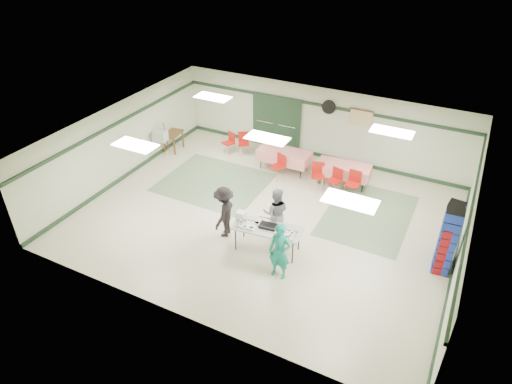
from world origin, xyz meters
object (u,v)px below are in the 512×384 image
at_px(chair_a, 336,178).
at_px(chair_b, 318,173).
at_px(volunteer_grey, 276,213).
at_px(chair_d, 279,164).
at_px(chair_loose_a, 244,141).
at_px(printer_table, 173,135).
at_px(volunteer_teal, 280,252).
at_px(serving_table, 267,229).
at_px(volunteer_dark, 224,212).
at_px(crate_stack_red, 445,250).
at_px(dining_table_b, 284,156).
at_px(office_printer, 160,136).
at_px(chair_c, 354,181).
at_px(dining_table_a, 344,169).
at_px(crate_stack_blue_b, 447,242).
at_px(crate_stack_blue_a, 449,233).
at_px(broom, 166,137).
at_px(chair_loose_b, 230,140).

bearing_deg(chair_a, chair_b, -163.62).
xyz_separation_m(volunteer_grey, chair_d, (-1.28, 3.06, -0.24)).
relative_size(chair_loose_a, printer_table, 0.98).
xyz_separation_m(volunteer_teal, chair_loose_a, (-4.06, 5.61, -0.27)).
relative_size(serving_table, volunteer_dark, 1.25).
distance_m(chair_a, crate_stack_red, 4.51).
bearing_deg(volunteer_teal, chair_b, 99.15).
height_order(dining_table_b, office_printer, office_printer).
bearing_deg(dining_table_b, chair_c, -11.43).
distance_m(dining_table_b, chair_loose_a, 1.96).
bearing_deg(dining_table_a, chair_c, -51.58).
distance_m(chair_c, chair_d, 2.65).
height_order(volunteer_teal, dining_table_b, volunteer_teal).
bearing_deg(chair_d, chair_loose_a, 176.23).
bearing_deg(dining_table_b, dining_table_a, 0.22).
relative_size(volunteer_teal, office_printer, 3.38).
height_order(volunteer_dark, crate_stack_blue_b, crate_stack_blue_b).
bearing_deg(volunteer_teal, office_printer, 150.66).
height_order(volunteer_teal, chair_d, volunteer_teal).
xyz_separation_m(volunteer_dark, dining_table_b, (-0.02, 4.26, -0.22)).
bearing_deg(chair_c, dining_table_a, 138.67).
xyz_separation_m(crate_stack_blue_a, broom, (-10.38, 1.69, -0.26)).
bearing_deg(crate_stack_blue_a, chair_d, 161.13).
distance_m(chair_b, crate_stack_blue_b, 5.04).
xyz_separation_m(serving_table, broom, (-5.95, 3.47, -0.05)).
distance_m(chair_loose_b, office_printer, 2.61).
distance_m(volunteer_dark, printer_table, 5.81).
bearing_deg(chair_b, crate_stack_blue_b, -49.68).
relative_size(dining_table_b, chair_loose_a, 2.17).
relative_size(volunteer_teal, volunteer_dark, 1.01).
height_order(chair_d, chair_loose_b, chair_d).
bearing_deg(serving_table, volunteer_dark, 170.43).
bearing_deg(chair_b, crate_stack_red, -50.02).
bearing_deg(broom, chair_c, 6.96).
distance_m(chair_c, chair_loose_a, 4.74).
relative_size(dining_table_a, dining_table_b, 0.98).
distance_m(serving_table, dining_table_a, 4.41).
relative_size(printer_table, office_printer, 1.86).
relative_size(serving_table, office_printer, 4.17).
distance_m(crate_stack_blue_a, office_printer, 10.38).
xyz_separation_m(chair_c, crate_stack_blue_a, (3.14, -1.99, 0.36)).
distance_m(chair_d, crate_stack_red, 6.32).
bearing_deg(chair_a, dining_table_a, 98.85).
xyz_separation_m(volunteer_teal, chair_d, (-2.09, 4.57, -0.26)).
bearing_deg(chair_c, crate_stack_red, -32.94).
relative_size(chair_d, broom, 0.69).
bearing_deg(volunteer_teal, chair_loose_b, 130.98).
bearing_deg(chair_d, volunteer_dark, -66.53).
relative_size(chair_d, printer_table, 1.00).
bearing_deg(chair_loose_b, chair_loose_a, 46.30).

